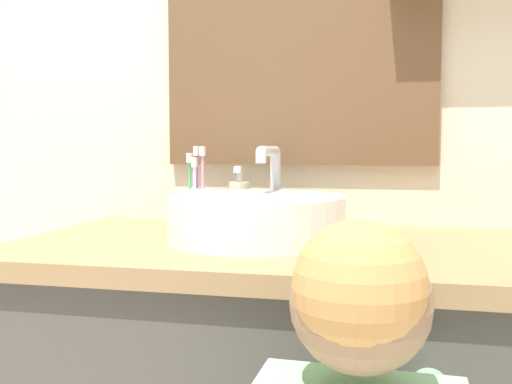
{
  "coord_description": "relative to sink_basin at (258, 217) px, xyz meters",
  "views": [
    {
      "loc": [
        0.09,
        -0.76,
        1.02
      ],
      "look_at": [
        -0.14,
        0.26,
        0.94
      ],
      "focal_mm": 40.0,
      "sensor_mm": 36.0,
      "label": 1
    }
  ],
  "objects": [
    {
      "name": "wall_back",
      "position": [
        0.18,
        0.3,
        0.4
      ],
      "size": [
        3.2,
        0.18,
        2.5
      ],
      "color": "beige",
      "rests_on": "ground_plane"
    },
    {
      "name": "sink_basin",
      "position": [
        0.0,
        0.0,
        0.0
      ],
      "size": [
        0.35,
        0.4,
        0.19
      ],
      "color": "white",
      "rests_on": "vanity_counter"
    },
    {
      "name": "toothbrush_holder",
      "position": [
        -0.19,
        0.17,
        0.0
      ],
      "size": [
        0.09,
        0.09,
        0.19
      ],
      "color": "silver",
      "rests_on": "vanity_counter"
    },
    {
      "name": "soap_dispenser",
      "position": [
        -0.09,
        0.21,
        0.01
      ],
      "size": [
        0.05,
        0.05,
        0.14
      ],
      "color": "beige",
      "rests_on": "vanity_counter"
    }
  ]
}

